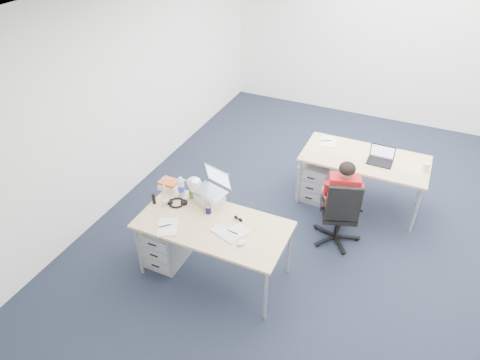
% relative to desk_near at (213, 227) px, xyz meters
% --- Properties ---
extents(floor, '(7.00, 7.00, 0.00)m').
position_rel_desk_near_xyz_m(floor, '(1.17, 1.25, -0.68)').
color(floor, black).
rests_on(floor, ground).
extents(room, '(6.02, 7.02, 2.80)m').
position_rel_desk_near_xyz_m(room, '(1.17, 1.25, 1.03)').
color(room, white).
rests_on(room, ground).
extents(desk_near, '(1.60, 0.80, 0.73)m').
position_rel_desk_near_xyz_m(desk_near, '(0.00, 0.00, 0.00)').
color(desk_near, tan).
rests_on(desk_near, ground).
extents(desk_far, '(1.60, 0.80, 0.73)m').
position_rel_desk_near_xyz_m(desk_far, '(1.20, 1.98, 0.00)').
color(desk_far, tan).
rests_on(desk_far, ground).
extents(office_chair, '(0.74, 0.74, 0.94)m').
position_rel_desk_near_xyz_m(office_chair, '(1.12, 1.09, -0.42)').
color(office_chair, black).
rests_on(office_chair, ground).
extents(seated_person, '(0.46, 0.67, 1.12)m').
position_rel_desk_near_xyz_m(seated_person, '(1.08, 1.25, -0.12)').
color(seated_person, red).
rests_on(seated_person, ground).
extents(drawer_pedestal_near, '(0.40, 0.50, 0.55)m').
position_rel_desk_near_xyz_m(drawer_pedestal_near, '(-0.60, -0.03, -0.41)').
color(drawer_pedestal_near, '#949799').
rests_on(drawer_pedestal_near, ground).
extents(drawer_pedestal_far, '(0.40, 0.50, 0.55)m').
position_rel_desk_near_xyz_m(drawer_pedestal_far, '(0.60, 1.90, -0.41)').
color(drawer_pedestal_far, '#949799').
rests_on(drawer_pedestal_far, ground).
extents(silver_laptop, '(0.42, 0.37, 0.38)m').
position_rel_desk_near_xyz_m(silver_laptop, '(-0.20, 0.32, 0.24)').
color(silver_laptop, silver).
rests_on(silver_laptop, desk_near).
extents(wireless_keyboard, '(0.33, 0.21, 0.02)m').
position_rel_desk_near_xyz_m(wireless_keyboard, '(0.18, -0.10, 0.05)').
color(wireless_keyboard, white).
rests_on(wireless_keyboard, desk_near).
extents(computer_mouse, '(0.10, 0.12, 0.04)m').
position_rel_desk_near_xyz_m(computer_mouse, '(0.40, -0.15, 0.07)').
color(computer_mouse, white).
rests_on(computer_mouse, desk_near).
extents(headphones, '(0.29, 0.26, 0.04)m').
position_rel_desk_near_xyz_m(headphones, '(-0.52, 0.14, 0.07)').
color(headphones, black).
rests_on(headphones, desk_near).
extents(can_koozie, '(0.06, 0.06, 0.10)m').
position_rel_desk_near_xyz_m(can_koozie, '(-0.12, 0.14, 0.09)').
color(can_koozie, '#13133C').
rests_on(can_koozie, desk_near).
extents(water_bottle, '(0.09, 0.09, 0.25)m').
position_rel_desk_near_xyz_m(water_bottle, '(-0.55, 0.30, 0.17)').
color(water_bottle, silver).
rests_on(water_bottle, desk_near).
extents(bear_figurine, '(0.08, 0.08, 0.13)m').
position_rel_desk_near_xyz_m(bear_figurine, '(-0.43, 0.30, 0.11)').
color(bear_figurine, '#417C21').
rests_on(bear_figurine, desk_near).
extents(book_stack, '(0.27, 0.23, 0.10)m').
position_rel_desk_near_xyz_m(book_stack, '(-0.75, 0.35, 0.10)').
color(book_stack, silver).
rests_on(book_stack, desk_near).
extents(cordless_phone, '(0.04, 0.03, 0.13)m').
position_rel_desk_near_xyz_m(cordless_phone, '(-0.75, 0.04, 0.11)').
color(cordless_phone, black).
rests_on(cordless_phone, desk_near).
extents(papers_left, '(0.31, 0.34, 0.01)m').
position_rel_desk_near_xyz_m(papers_left, '(-0.41, -0.25, 0.05)').
color(papers_left, '#CFD77C').
rests_on(papers_left, desk_near).
extents(papers_right, '(0.27, 0.32, 0.01)m').
position_rel_desk_near_xyz_m(papers_right, '(0.27, -0.04, 0.05)').
color(papers_right, '#CFD77C').
rests_on(papers_right, desk_near).
extents(sunglasses, '(0.13, 0.08, 0.03)m').
position_rel_desk_near_xyz_m(sunglasses, '(0.22, 0.17, 0.06)').
color(sunglasses, black).
rests_on(sunglasses, desk_near).
extents(desk_lamp, '(0.46, 0.28, 0.49)m').
position_rel_desk_near_xyz_m(desk_lamp, '(-0.48, 0.08, 0.29)').
color(desk_lamp, silver).
rests_on(desk_lamp, desk_near).
extents(dark_laptop, '(0.32, 0.31, 0.22)m').
position_rel_desk_near_xyz_m(dark_laptop, '(1.39, 1.93, 0.16)').
color(dark_laptop, black).
rests_on(dark_laptop, desk_far).
extents(far_cup, '(0.11, 0.11, 0.11)m').
position_rel_desk_near_xyz_m(far_cup, '(1.94, 1.97, 0.10)').
color(far_cup, white).
rests_on(far_cup, desk_far).
extents(far_papers, '(0.27, 0.34, 0.01)m').
position_rel_desk_near_xyz_m(far_papers, '(0.65, 2.17, 0.05)').
color(far_papers, white).
rests_on(far_papers, desk_far).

